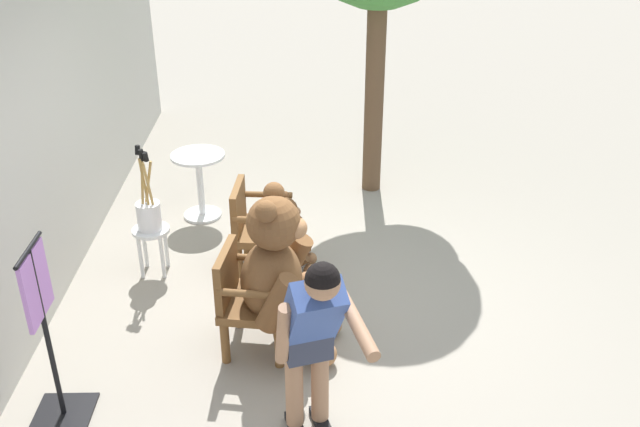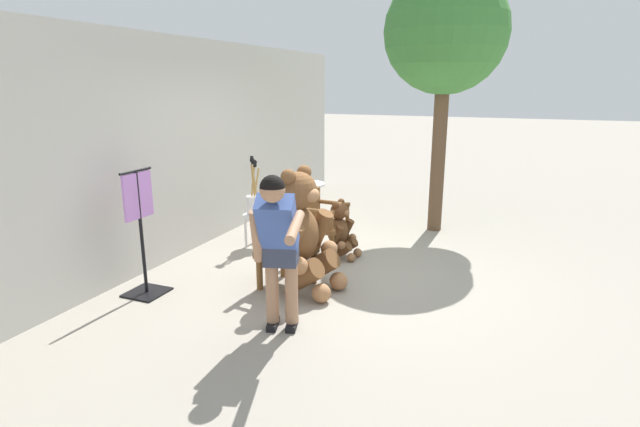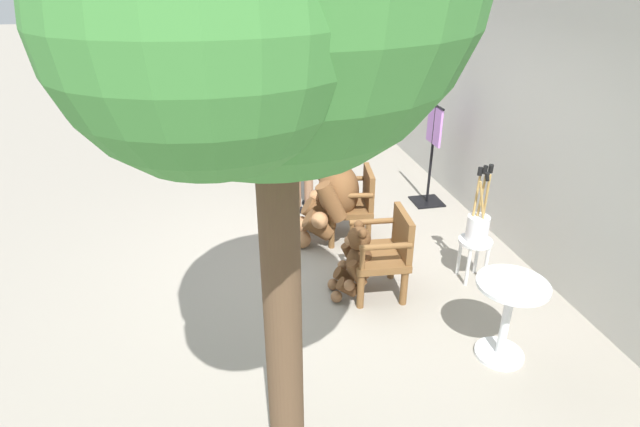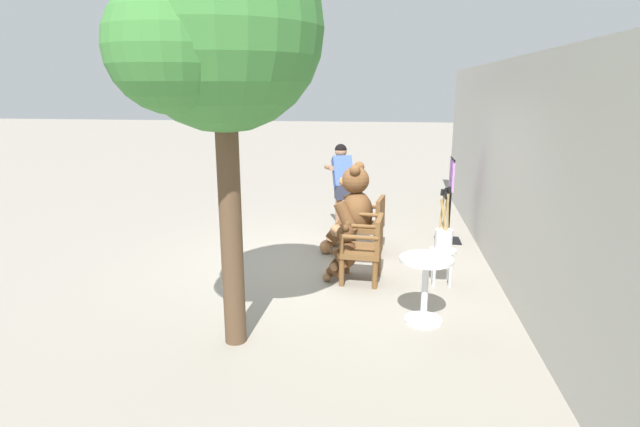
{
  "view_description": "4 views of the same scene",
  "coord_description": "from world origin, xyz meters",
  "px_view_note": "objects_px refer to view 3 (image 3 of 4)",
  "views": [
    {
      "loc": [
        -5.16,
        0.14,
        3.59
      ],
      "look_at": [
        0.03,
        0.04,
        0.87
      ],
      "focal_mm": 40.0,
      "sensor_mm": 36.0,
      "label": 1
    },
    {
      "loc": [
        -5.28,
        -1.78,
        2.22
      ],
      "look_at": [
        0.37,
        0.53,
        0.62
      ],
      "focal_mm": 28.0,
      "sensor_mm": 36.0,
      "label": 2
    },
    {
      "loc": [
        4.53,
        -0.84,
        2.9
      ],
      "look_at": [
        0.14,
        0.06,
        0.71
      ],
      "focal_mm": 28.0,
      "sensor_mm": 36.0,
      "label": 3
    },
    {
      "loc": [
        6.68,
        0.82,
        2.45
      ],
      "look_at": [
        0.23,
        -0.03,
        0.79
      ],
      "focal_mm": 28.0,
      "sensor_mm": 36.0,
      "label": 4
    }
  ],
  "objects_px": {
    "brush_bucket": "(478,224)",
    "wooden_chair_right": "(384,251)",
    "round_side_table": "(508,312)",
    "wooden_chair_left": "(354,202)",
    "person_visitor": "(298,142)",
    "teddy_bear_large": "(332,187)",
    "white_stool": "(474,249)",
    "clothing_display_stand": "(432,153)",
    "teddy_bear_small": "(356,261)"
  },
  "relations": [
    {
      "from": "person_visitor",
      "to": "white_stool",
      "type": "relative_size",
      "value": 3.28
    },
    {
      "from": "person_visitor",
      "to": "wooden_chair_right",
      "type": "bearing_deg",
      "value": 12.61
    },
    {
      "from": "teddy_bear_small",
      "to": "round_side_table",
      "type": "xyz_separation_m",
      "value": [
        1.09,
        0.96,
        0.07
      ]
    },
    {
      "from": "white_stool",
      "to": "round_side_table",
      "type": "distance_m",
      "value": 1.16
    },
    {
      "from": "teddy_bear_small",
      "to": "person_visitor",
      "type": "height_order",
      "value": "person_visitor"
    },
    {
      "from": "wooden_chair_right",
      "to": "clothing_display_stand",
      "type": "relative_size",
      "value": 0.63
    },
    {
      "from": "wooden_chair_left",
      "to": "round_side_table",
      "type": "bearing_deg",
      "value": 16.79
    },
    {
      "from": "teddy_bear_large",
      "to": "person_visitor",
      "type": "xyz_separation_m",
      "value": [
        -1.01,
        -0.23,
        0.23
      ]
    },
    {
      "from": "teddy_bear_large",
      "to": "brush_bucket",
      "type": "bearing_deg",
      "value": 47.27
    },
    {
      "from": "round_side_table",
      "to": "clothing_display_stand",
      "type": "bearing_deg",
      "value": 168.73
    },
    {
      "from": "round_side_table",
      "to": "brush_bucket",
      "type": "bearing_deg",
      "value": 165.07
    },
    {
      "from": "teddy_bear_large",
      "to": "brush_bucket",
      "type": "distance_m",
      "value": 1.67
    },
    {
      "from": "teddy_bear_large",
      "to": "teddy_bear_small",
      "type": "relative_size",
      "value": 1.78
    },
    {
      "from": "person_visitor",
      "to": "white_stool",
      "type": "distance_m",
      "value": 2.65
    },
    {
      "from": "wooden_chair_left",
      "to": "round_side_table",
      "type": "relative_size",
      "value": 1.19
    },
    {
      "from": "wooden_chair_left",
      "to": "teddy_bear_small",
      "type": "bearing_deg",
      "value": -13.95
    },
    {
      "from": "person_visitor",
      "to": "clothing_display_stand",
      "type": "relative_size",
      "value": 1.11
    },
    {
      "from": "wooden_chair_left",
      "to": "person_visitor",
      "type": "distance_m",
      "value": 1.22
    },
    {
      "from": "teddy_bear_large",
      "to": "clothing_display_stand",
      "type": "relative_size",
      "value": 1.0
    },
    {
      "from": "brush_bucket",
      "to": "wooden_chair_left",
      "type": "bearing_deg",
      "value": -138.87
    },
    {
      "from": "brush_bucket",
      "to": "clothing_display_stand",
      "type": "height_order",
      "value": "clothing_display_stand"
    },
    {
      "from": "wooden_chair_right",
      "to": "clothing_display_stand",
      "type": "height_order",
      "value": "clothing_display_stand"
    },
    {
      "from": "person_visitor",
      "to": "round_side_table",
      "type": "height_order",
      "value": "person_visitor"
    },
    {
      "from": "wooden_chair_left",
      "to": "brush_bucket",
      "type": "relative_size",
      "value": 1.06
    },
    {
      "from": "wooden_chair_right",
      "to": "teddy_bear_small",
      "type": "bearing_deg",
      "value": -91.54
    },
    {
      "from": "brush_bucket",
      "to": "wooden_chair_right",
      "type": "bearing_deg",
      "value": -88.03
    },
    {
      "from": "wooden_chair_right",
      "to": "clothing_display_stand",
      "type": "distance_m",
      "value": 2.31
    },
    {
      "from": "wooden_chair_right",
      "to": "round_side_table",
      "type": "bearing_deg",
      "value": 31.78
    },
    {
      "from": "wooden_chair_right",
      "to": "clothing_display_stand",
      "type": "xyz_separation_m",
      "value": [
        -1.91,
        1.27,
        0.26
      ]
    },
    {
      "from": "teddy_bear_large",
      "to": "clothing_display_stand",
      "type": "xyz_separation_m",
      "value": [
        -0.75,
        1.52,
        0.05
      ]
    },
    {
      "from": "teddy_bear_large",
      "to": "brush_bucket",
      "type": "xyz_separation_m",
      "value": [
        1.13,
        1.22,
        -0.03
      ]
    },
    {
      "from": "wooden_chair_left",
      "to": "clothing_display_stand",
      "type": "xyz_separation_m",
      "value": [
        -0.77,
        1.27,
        0.26
      ]
    },
    {
      "from": "white_stool",
      "to": "person_visitor",
      "type": "bearing_deg",
      "value": -145.76
    },
    {
      "from": "teddy_bear_large",
      "to": "teddy_bear_small",
      "type": "bearing_deg",
      "value": -1.42
    },
    {
      "from": "wooden_chair_left",
      "to": "white_stool",
      "type": "xyz_separation_m",
      "value": [
        1.11,
        0.97,
        -0.11
      ]
    },
    {
      "from": "wooden_chair_left",
      "to": "teddy_bear_small",
      "type": "height_order",
      "value": "wooden_chair_left"
    },
    {
      "from": "brush_bucket",
      "to": "teddy_bear_small",
      "type": "bearing_deg",
      "value": -88.82
    },
    {
      "from": "teddy_bear_small",
      "to": "white_stool",
      "type": "distance_m",
      "value": 1.25
    },
    {
      "from": "white_stool",
      "to": "round_side_table",
      "type": "xyz_separation_m",
      "value": [
        1.12,
        -0.3,
        0.09
      ]
    },
    {
      "from": "brush_bucket",
      "to": "white_stool",
      "type": "bearing_deg",
      "value": 91.21
    },
    {
      "from": "round_side_table",
      "to": "teddy_bear_large",
      "type": "bearing_deg",
      "value": -157.61
    },
    {
      "from": "teddy_bear_small",
      "to": "clothing_display_stand",
      "type": "height_order",
      "value": "clothing_display_stand"
    },
    {
      "from": "wooden_chair_right",
      "to": "teddy_bear_large",
      "type": "height_order",
      "value": "teddy_bear_large"
    },
    {
      "from": "teddy_bear_large",
      "to": "person_visitor",
      "type": "bearing_deg",
      "value": -167.06
    },
    {
      "from": "person_visitor",
      "to": "round_side_table",
      "type": "bearing_deg",
      "value": 19.57
    },
    {
      "from": "teddy_bear_small",
      "to": "white_stool",
      "type": "relative_size",
      "value": 1.67
    },
    {
      "from": "round_side_table",
      "to": "wooden_chair_right",
      "type": "bearing_deg",
      "value": -148.22
    },
    {
      "from": "teddy_bear_small",
      "to": "round_side_table",
      "type": "relative_size",
      "value": 1.07
    },
    {
      "from": "white_stool",
      "to": "clothing_display_stand",
      "type": "height_order",
      "value": "clothing_display_stand"
    },
    {
      "from": "white_stool",
      "to": "round_side_table",
      "type": "bearing_deg",
      "value": -14.96
    }
  ]
}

